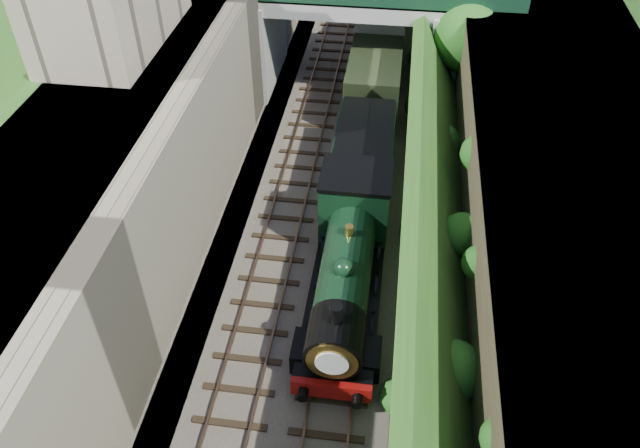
{
  "coord_description": "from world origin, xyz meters",
  "views": [
    {
      "loc": [
        2.44,
        -9.78,
        18.73
      ],
      "look_at": [
        0.0,
        8.0,
        2.86
      ],
      "focal_mm": 35.0,
      "sensor_mm": 36.0,
      "label": 1
    }
  ],
  "objects_px": {
    "road_bridge": "(375,22)",
    "tender": "(363,159)",
    "tree": "(469,39)",
    "locomotive": "(347,265)"
  },
  "relations": [
    {
      "from": "road_bridge",
      "to": "tender",
      "type": "xyz_separation_m",
      "value": [
        0.26,
        -9.73,
        -2.46
      ]
    },
    {
      "from": "tree",
      "to": "tender",
      "type": "relative_size",
      "value": 1.1
    },
    {
      "from": "road_bridge",
      "to": "tender",
      "type": "distance_m",
      "value": 10.04
    },
    {
      "from": "tender",
      "to": "road_bridge",
      "type": "bearing_deg",
      "value": 91.51
    },
    {
      "from": "tree",
      "to": "locomotive",
      "type": "xyz_separation_m",
      "value": [
        -4.71,
        -14.4,
        -2.75
      ]
    },
    {
      "from": "tree",
      "to": "locomotive",
      "type": "bearing_deg",
      "value": -108.12
    },
    {
      "from": "road_bridge",
      "to": "locomotive",
      "type": "height_order",
      "value": "road_bridge"
    },
    {
      "from": "road_bridge",
      "to": "tender",
      "type": "height_order",
      "value": "road_bridge"
    },
    {
      "from": "tree",
      "to": "tender",
      "type": "distance_m",
      "value": 9.0
    },
    {
      "from": "road_bridge",
      "to": "tree",
      "type": "height_order",
      "value": "road_bridge"
    }
  ]
}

